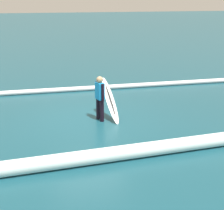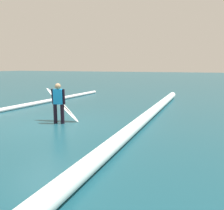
{
  "view_description": "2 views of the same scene",
  "coord_description": "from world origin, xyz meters",
  "views": [
    {
      "loc": [
        1.91,
        11.01,
        4.01
      ],
      "look_at": [
        -0.36,
        2.09,
        1.07
      ],
      "focal_mm": 54.54,
      "sensor_mm": 36.0,
      "label": 1
    },
    {
      "loc": [
        7.0,
        5.85,
        2.15
      ],
      "look_at": [
        -0.72,
        2.4,
        0.79
      ],
      "focal_mm": 38.95,
      "sensor_mm": 36.0,
      "label": 2
    }
  ],
  "objects": [
    {
      "name": "ground_plane",
      "position": [
        0.0,
        0.0,
        0.0
      ],
      "size": [
        162.6,
        162.6,
        0.0
      ],
      "primitive_type": "plane",
      "color": "#164754"
    },
    {
      "name": "surfer",
      "position": [
        -0.38,
        0.36,
        0.85
      ],
      "size": [
        0.28,
        0.54,
        1.52
      ],
      "rotation": [
        0.0,
        0.0,
        1.82
      ],
      "color": "black",
      "rests_on": "ground_plane"
    },
    {
      "name": "surfboard",
      "position": [
        -0.76,
        0.27,
        0.65
      ],
      "size": [
        0.49,
        1.37,
        1.32
      ],
      "color": "white",
      "rests_on": "ground_plane"
    },
    {
      "name": "wave_crest_midground",
      "position": [
        -1.53,
        3.32,
        0.19
      ],
      "size": [
        16.55,
        1.22,
        0.38
      ],
      "primitive_type": "cylinder",
      "rotation": [
        0.0,
        1.57,
        0.05
      ],
      "color": "white",
      "rests_on": "ground_plane"
    }
  ]
}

